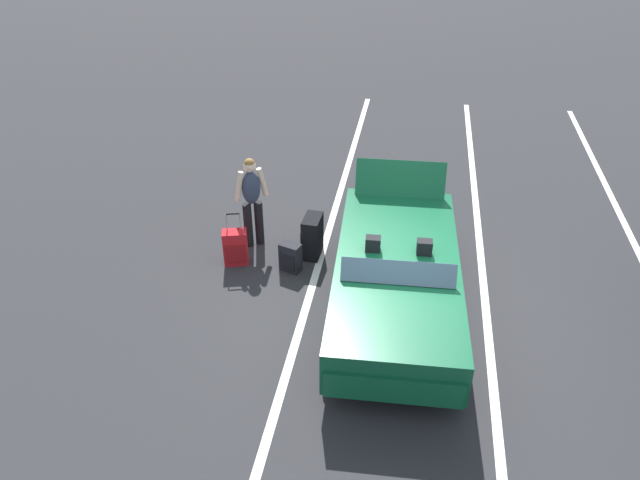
% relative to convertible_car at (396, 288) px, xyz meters
% --- Properties ---
extents(ground_plane, '(80.00, 80.00, 0.00)m').
position_rel_convertible_car_xyz_m(ground_plane, '(-0.20, -0.01, -0.59)').
color(ground_plane, '#28282B').
extents(lot_line_near, '(18.00, 0.12, 0.01)m').
position_rel_convertible_car_xyz_m(lot_line_near, '(-0.20, -1.33, -0.59)').
color(lot_line_near, silver).
rests_on(lot_line_near, ground_plane).
extents(lot_line_mid, '(18.00, 0.12, 0.01)m').
position_rel_convertible_car_xyz_m(lot_line_mid, '(-0.20, 1.37, -0.59)').
color(lot_line_mid, silver).
rests_on(lot_line_mid, ground_plane).
extents(convertible_car, '(4.23, 1.99, 1.53)m').
position_rel_convertible_car_xyz_m(convertible_car, '(0.00, 0.00, 0.00)').
color(convertible_car, '#0F4C2D').
rests_on(convertible_car, ground_plane).
extents(suitcase_large_black, '(0.50, 0.33, 0.74)m').
position_rel_convertible_car_xyz_m(suitcase_large_black, '(-1.45, -1.49, -0.22)').
color(suitcase_large_black, black).
rests_on(suitcase_large_black, ground_plane).
extents(suitcase_medium_bright, '(0.35, 0.45, 0.93)m').
position_rel_convertible_car_xyz_m(suitcase_medium_bright, '(-0.99, -2.70, -0.28)').
color(suitcase_medium_bright, red).
rests_on(suitcase_medium_bright, ground_plane).
extents(suitcase_small_carryon, '(0.31, 0.39, 0.50)m').
position_rel_convertible_car_xyz_m(suitcase_small_carryon, '(-0.96, -1.76, -0.34)').
color(suitcase_small_carryon, black).
rests_on(suitcase_small_carryon, ground_plane).
extents(traveler_person, '(0.41, 0.55, 1.65)m').
position_rel_convertible_car_xyz_m(traveler_person, '(-1.61, -2.55, 0.34)').
color(traveler_person, black).
rests_on(traveler_person, ground_plane).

